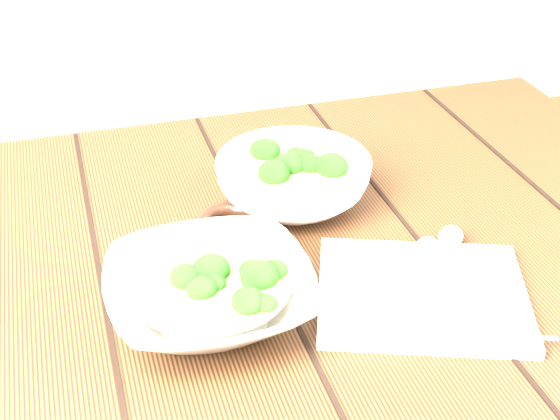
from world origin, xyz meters
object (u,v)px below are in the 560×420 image
Objects in this scene: table at (275,318)px; soup_bowl_back at (293,179)px; soup_bowl_front at (210,292)px; napkin at (422,294)px; trivet at (230,224)px.

soup_bowl_back reaches higher than table.
napkin is (0.24, -0.04, -0.02)m from soup_bowl_front.
soup_bowl_front is at bearing -128.37° from soup_bowl_back.
soup_bowl_back is at bearing 24.92° from trivet.
soup_bowl_front is 0.26m from soup_bowl_back.
trivet is at bearing 135.16° from table.
trivet is at bearing 68.90° from soup_bowl_front.
soup_bowl_front is 0.24m from napkin.
soup_bowl_front is 0.17m from trivet.
soup_bowl_back reaches higher than soup_bowl_front.
napkin is (0.18, -0.20, -0.01)m from trivet.
soup_bowl_back is (0.16, 0.20, 0.01)m from soup_bowl_front.
soup_bowl_front is 0.98× the size of napkin.
trivet is (-0.05, 0.05, 0.13)m from table.
soup_bowl_front is at bearing -111.10° from trivet.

